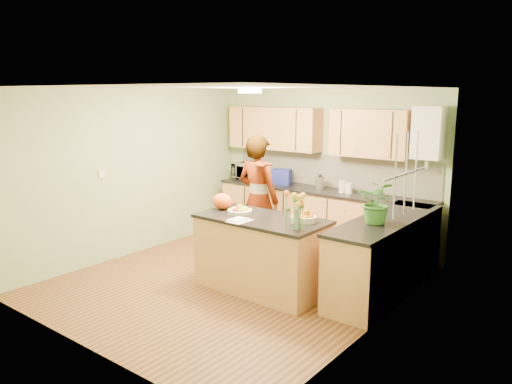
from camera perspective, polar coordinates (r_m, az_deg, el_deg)
The scene contains 28 objects.
floor at distance 6.70m, azimuth -2.29°, elevation -10.06°, with size 4.50×4.50×0.00m, color #5B2D1A.
ceiling at distance 6.24m, azimuth -2.47°, elevation 11.86°, with size 4.00×4.50×0.02m, color silver.
wall_back at distance 8.17m, azimuth 7.90°, elevation 2.83°, with size 4.00×0.02×2.50m, color #92A979.
wall_front at distance 4.90m, azimuth -19.69°, elevation -3.40°, with size 4.00×0.02×2.50m, color #92A979.
wall_left at distance 7.78m, azimuth -13.68°, elevation 2.19°, with size 0.02×4.50×2.50m, color #92A979.
wall_right at distance 5.31m, azimuth 14.34°, elevation -1.99°, with size 0.02×4.50×2.50m, color #92A979.
back_counter at distance 8.02m, azimuth 7.29°, elevation -3.00°, with size 3.64×0.62×0.94m.
right_counter at distance 6.38m, azimuth 14.63°, elevation -7.03°, with size 0.62×2.24×0.94m.
splashback at distance 8.12m, azimuth 8.45°, elevation 2.40°, with size 3.60×0.02×0.52m, color silver.
upper_cabinets at distance 8.05m, azimuth 6.32°, elevation 7.04°, with size 3.20×0.34×0.70m.
boiler at distance 7.25m, azimuth 19.14°, elevation 6.40°, with size 0.40×0.30×0.86m.
window_right at distance 5.80m, azimuth 16.82°, elevation 2.01°, with size 0.01×1.30×1.05m.
light_switch at distance 7.41m, azimuth -17.26°, elevation 1.95°, with size 0.02×0.09×0.09m, color white.
ceiling_lamp at distance 6.47m, azimuth -0.71°, elevation 11.50°, with size 0.30×0.30×0.07m.
peninsula_island at distance 6.26m, azimuth 0.65°, elevation -7.06°, with size 1.62×0.83×0.93m.
fruit_dish at distance 6.33m, azimuth -1.86°, elevation -2.06°, with size 0.31×0.31×0.11m.
orange_bowl at distance 5.93m, azimuth 5.78°, elevation -2.88°, with size 0.24×0.24×0.14m.
flower_vase at distance 5.57m, azimuth 4.46°, elevation -0.87°, with size 0.27×0.27×0.51m.
orange_bag at distance 6.57m, azimuth -3.87°, elevation -1.06°, with size 0.28×0.23×0.21m, color #FF5815.
papers at distance 5.96m, azimuth -1.85°, elevation -3.29°, with size 0.21×0.29×0.01m, color silver.
violinist at distance 7.16m, azimuth 0.26°, elevation -0.86°, with size 0.68×0.45×1.86m, color #D9AB85.
violin at distance 6.77m, azimuth 0.46°, elevation 3.23°, with size 0.61×0.25×0.12m, color #520B05, non-canonical shape.
microwave at distance 8.75m, azimuth -1.01°, elevation 2.36°, with size 0.51×0.34×0.28m, color white.
blue_box at distance 8.31m, azimuth 2.93°, elevation 1.77°, with size 0.31×0.23×0.25m, color navy.
kettle at distance 7.94m, azimuth 7.33°, elevation 1.13°, with size 0.14×0.14×0.27m.
jar_cream at distance 7.71m, azimuth 9.90°, elevation 0.64°, with size 0.12×0.12×0.19m, color beige.
jar_white at distance 7.65m, azimuth 10.60°, elevation 0.41°, with size 0.10×0.10×0.16m, color white.
potted_plant at distance 5.92m, azimuth 13.77°, elevation -1.12°, with size 0.47×0.40×0.52m, color #326E24.
Camera 1 is at (4.05, -4.75, 2.44)m, focal length 35.00 mm.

